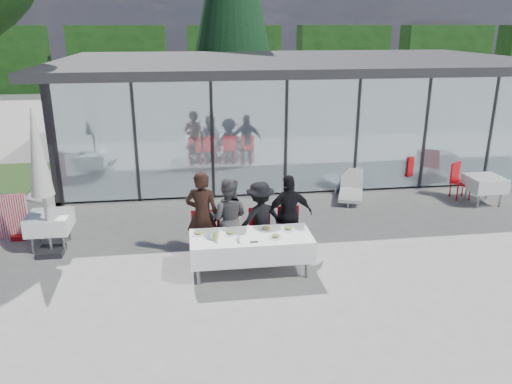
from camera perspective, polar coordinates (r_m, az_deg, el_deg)
The scene contains 26 objects.
ground at distance 9.88m, azimuth 1.92°, elevation -8.26°, with size 90.00×90.00×0.00m, color gray.
pavilion at distance 17.37m, azimuth 3.96°, elevation 10.92°, with size 14.80×8.80×3.44m.
treeline at distance 36.75m, azimuth -8.99°, elevation 14.90°, with size 62.50×2.00×4.40m.
dining_table at distance 9.36m, azimuth -0.58°, elevation -6.20°, with size 2.26×0.96×0.75m.
diner_a at distance 9.86m, azimuth -6.16°, elevation -2.67°, with size 0.66×0.66×1.81m, color black.
diner_chair_a at distance 9.98m, azimuth -6.08°, elevation -4.66°, with size 0.44×0.44×0.97m.
diner_b at distance 9.91m, azimuth -3.20°, elevation -2.97°, with size 0.80×0.80×1.65m, color #535353.
diner_chair_b at distance 10.01m, azimuth -3.16°, elevation -4.52°, with size 0.44×0.44×0.97m.
diner_c at distance 10.00m, azimuth 0.47°, elevation -3.07°, with size 0.99×0.99×1.54m, color black.
diner_chair_c at distance 10.08m, azimuth 0.48°, elevation -4.33°, with size 0.44×0.44×0.97m.
diner_d at distance 10.08m, azimuth 3.80°, elevation -2.60°, with size 0.97×0.97×1.65m, color black.
diner_chair_d at distance 10.17m, azimuth 3.79°, elevation -4.14°, with size 0.44×0.44×0.97m.
plate_a at distance 9.37m, azimuth -6.64°, elevation -4.71°, with size 0.25×0.25×0.07m.
plate_b at distance 9.33m, azimuth -2.97°, elevation -4.69°, with size 0.25×0.25×0.07m.
plate_c at distance 9.51m, azimuth 1.15°, elevation -4.23°, with size 0.25×0.25×0.07m.
plate_d at distance 9.53m, azimuth 3.68°, elevation -4.19°, with size 0.25×0.25×0.07m.
plate_extra at distance 9.18m, azimuth 2.27°, elevation -5.09°, with size 0.25×0.25×0.07m.
juice_bottle at distance 9.06m, azimuth -4.72°, elevation -5.13°, with size 0.06×0.06×0.16m, color #79AA46.
drinking_glasses at distance 9.00m, azimuth -2.03°, elevation -5.42°, with size 0.07×0.07×0.10m.
folded_eyeglasses at distance 9.00m, azimuth -0.22°, elevation -5.73°, with size 0.14×0.03×0.01m, color black.
spare_table_left at distance 11.25m, azimuth -22.52°, elevation -3.22°, with size 0.86×0.86×0.74m.
spare_table_right at distance 14.20m, azimuth 24.67°, elevation 0.90°, with size 0.86×0.86×0.74m.
spare_chair_a at distance 14.42m, azimuth 22.12°, elevation 1.42°, with size 0.61×0.61×0.97m.
spare_chair_b at distance 14.75m, azimuth 17.15°, elevation 2.34°, with size 0.58×0.58×0.97m.
market_umbrella at distance 10.47m, azimuth -23.58°, elevation 3.15°, with size 0.50×0.50×3.00m.
lounger at distance 13.63m, azimuth 10.83°, elevation 0.31°, with size 1.02×1.46×0.72m.
Camera 1 is at (-1.55, -8.68, 4.47)m, focal length 35.00 mm.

